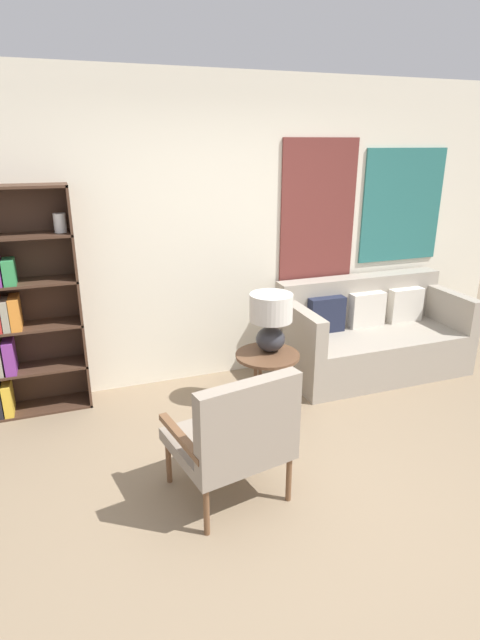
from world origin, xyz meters
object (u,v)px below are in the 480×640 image
Objects in this scene: bookshelf at (4,310)px; table_lamp at (271,317)px; couch at (370,336)px; side_table at (267,360)px; armchair at (237,434)px.

table_lamp is at bearing -17.21° from bookshelf.
couch is at bearing -4.42° from bookshelf.
table_lamp is (0.05, 0.06, 0.35)m from side_table.
side_table is at bearing 58.18° from armchair.
armchair is at bearing -122.26° from table_lamp.
side_table is at bearing -161.47° from couch.
armchair is (1.34, -1.67, -0.40)m from bookshelf.
armchair is at bearing -143.11° from couch.
couch is 1.37m from table_lamp.
armchair is 1.84× the size of table_lamp.
side_table is at bearing -19.13° from bookshelf.
armchair is 2.37m from couch.
table_lamp is at bearing 50.89° from side_table.
armchair is at bearing -51.31° from bookshelf.
side_table is 1.07× the size of table_lamp.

